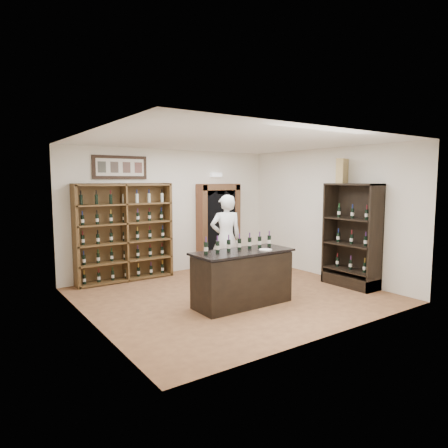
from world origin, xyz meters
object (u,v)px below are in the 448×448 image
at_px(tasting_counter, 242,278).
at_px(counter_bottle_0, 206,248).
at_px(side_cabinet, 352,251).
at_px(shopkeeper, 226,238).
at_px(wine_shelf, 124,232).
at_px(wine_crate, 342,171).

distance_m(tasting_counter, counter_bottle_0, 0.95).
distance_m(side_cabinet, shopkeeper, 2.74).
height_order(side_cabinet, shopkeeper, side_cabinet).
xyz_separation_m(wine_shelf, shopkeeper, (1.85, -1.35, -0.13)).
distance_m(counter_bottle_0, shopkeeper, 2.10).
distance_m(counter_bottle_0, wine_crate, 3.65).
height_order(counter_bottle_0, wine_crate, wine_crate).
distance_m(wine_shelf, side_cabinet, 5.02).
distance_m(tasting_counter, side_cabinet, 2.75).
xyz_separation_m(wine_shelf, counter_bottle_0, (0.38, -2.84, 0.01)).
distance_m(counter_bottle_0, side_cabinet, 3.49).
distance_m(tasting_counter, shopkeeper, 1.82).
bearing_deg(counter_bottle_0, tasting_counter, -7.66).
relative_size(wine_shelf, wine_crate, 4.20).
bearing_deg(wine_shelf, shopkeeper, -36.07).
bearing_deg(wine_shelf, counter_bottle_0, -82.37).
height_order(tasting_counter, side_cabinet, side_cabinet).
relative_size(tasting_counter, wine_crate, 3.59).
height_order(tasting_counter, counter_bottle_0, counter_bottle_0).
bearing_deg(wine_crate, tasting_counter, 159.39).
bearing_deg(side_cabinet, tasting_counter, 173.72).
relative_size(wine_shelf, counter_bottle_0, 7.33).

